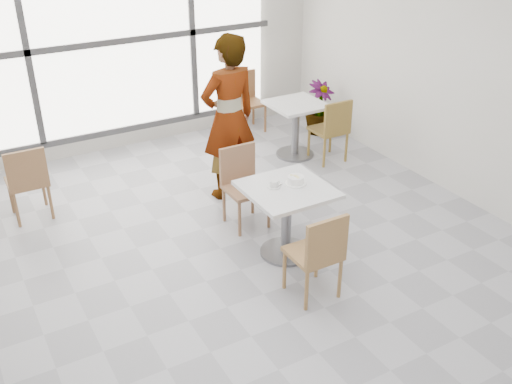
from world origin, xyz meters
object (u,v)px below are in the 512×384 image
main_table (287,208)px  chair_far (242,181)px  bg_table_right (296,122)px  bg_chair_right_near (332,127)px  coffee_cup (274,184)px  bg_chair_right_far (246,97)px  oatmeal_bowl (296,180)px  bg_chair_left_near (27,179)px  plant_right (320,108)px  chair_near (319,251)px  person (229,118)px

main_table → chair_far: (-0.07, 0.78, -0.02)m
bg_table_right → bg_chair_right_near: 0.51m
coffee_cup → bg_chair_right_far: bearing=65.7°
oatmeal_bowl → coffee_cup: (-0.22, 0.05, -0.01)m
coffee_cup → bg_chair_right_near: size_ratio=0.18×
bg_table_right → bg_chair_left_near: 3.48m
plant_right → oatmeal_bowl: bearing=-129.7°
bg_chair_left_near → chair_near: bearing=125.4°
bg_table_right → bg_chair_right_near: (0.30, -0.42, 0.01)m
bg_chair_left_near → bg_chair_right_near: bearing=173.8°
chair_near → plant_right: chair_near is taller
bg_table_right → bg_chair_right_near: size_ratio=0.86×
chair_far → bg_chair_right_near: 1.94m
chair_near → bg_table_right: 3.14m
coffee_cup → bg_chair_left_near: bg_chair_left_near is taller
person → bg_table_right: (1.30, 0.57, -0.48)m
bg_chair_right_far → chair_near: bearing=-110.1°
oatmeal_bowl → bg_table_right: oatmeal_bowl is taller
main_table → person: bearing=85.6°
person → bg_chair_right_far: size_ratio=2.22×
oatmeal_bowl → bg_chair_right_far: bg_chair_right_far is taller
main_table → chair_near: (-0.14, -0.75, -0.02)m
person → bg_chair_right_near: bearing=-179.8°
person → oatmeal_bowl: bearing=85.2°
plant_right → main_table: bearing=-130.9°
chair_near → bg_chair_left_near: size_ratio=1.00×
bg_table_right → bg_chair_right_far: size_ratio=0.86×
main_table → person: 1.49m
bg_chair_right_near → plant_right: size_ratio=1.11×
main_table → bg_chair_right_far: bg_chair_right_far is taller
chair_far → bg_table_right: chair_far is taller
bg_chair_left_near → plant_right: 4.27m
coffee_cup → bg_chair_left_near: size_ratio=0.18×
oatmeal_bowl → coffee_cup: 0.22m
oatmeal_bowl → main_table: bearing=-166.4°
chair_far → bg_chair_left_near: bearing=149.2°
oatmeal_bowl → person: 1.40m
oatmeal_bowl → bg_chair_right_far: bearing=69.4°
chair_far → oatmeal_bowl: size_ratio=4.14×
person → chair_near: bearing=78.4°
main_table → bg_chair_left_near: size_ratio=0.92×
bg_table_right → person: bearing=-156.4°
chair_near → main_table: bearing=-100.8°
main_table → bg_table_right: (1.40, 1.99, -0.04)m
plant_right → person: bearing=-152.4°
oatmeal_bowl → plant_right: oatmeal_bowl is taller
chair_far → plant_right: chair_far is taller
chair_far → coffee_cup: chair_far is taller
person → bg_chair_right_near: size_ratio=2.22×
person → bg_chair_right_near: person is taller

